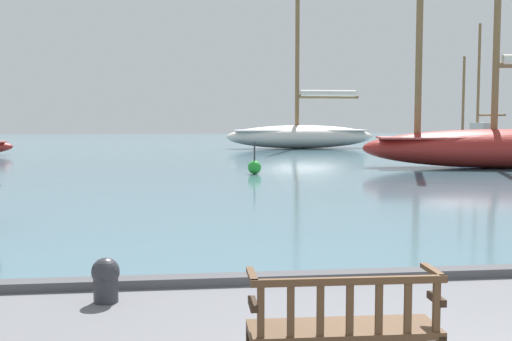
# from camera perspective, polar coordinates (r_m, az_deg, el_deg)

# --- Properties ---
(harbor_water) EXTENTS (100.00, 80.00, 0.08)m
(harbor_water) POSITION_cam_1_polar(r_m,az_deg,el_deg) (48.57, -4.44, 2.11)
(harbor_water) COLOR slate
(harbor_water) RESTS_ON ground
(quay_edge_kerb) EXTENTS (40.00, 0.30, 0.12)m
(quay_edge_kerb) POSITION_cam_1_polar(r_m,az_deg,el_deg) (8.87, 7.66, -9.27)
(quay_edge_kerb) COLOR #4C4C50
(quay_edge_kerb) RESTS_ON ground
(park_bench) EXTENTS (1.61, 0.56, 0.92)m
(park_bench) POSITION_cam_1_polar(r_m,az_deg,el_deg) (5.55, 7.84, -13.44)
(park_bench) COLOR black
(park_bench) RESTS_ON ground
(sailboat_mid_port) EXTENTS (2.24, 7.82, 8.02)m
(sailboat_mid_port) POSITION_cam_1_polar(r_m,az_deg,el_deg) (42.88, 19.18, 2.67)
(sailboat_mid_port) COLOR navy
(sailboat_mid_port) RESTS_ON harbor_water
(sailboat_outer_starboard) EXTENTS (11.98, 4.96, 13.88)m
(sailboat_outer_starboard) POSITION_cam_1_polar(r_m,az_deg,el_deg) (29.15, 20.92, 2.36)
(sailboat_outer_starboard) COLOR maroon
(sailboat_outer_starboard) RESTS_ON harbor_water
(sailboat_mid_starboard) EXTENTS (10.65, 3.45, 13.99)m
(sailboat_mid_starboard) POSITION_cam_1_polar(r_m,az_deg,el_deg) (45.26, 4.03, 3.29)
(sailboat_mid_starboard) COLOR silver
(sailboat_mid_starboard) RESTS_ON harbor_water
(mooring_bollard) EXTENTS (0.34, 0.34, 0.54)m
(mooring_bollard) POSITION_cam_1_polar(r_m,az_deg,el_deg) (7.94, -13.22, -9.34)
(mooring_bollard) COLOR #2D2D33
(mooring_bollard) RESTS_ON ground
(channel_buoy) EXTENTS (0.51, 0.51, 1.21)m
(channel_buoy) POSITION_cam_1_polar(r_m,az_deg,el_deg) (24.29, -0.14, 0.31)
(channel_buoy) COLOR green
(channel_buoy) RESTS_ON harbor_water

